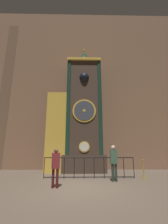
# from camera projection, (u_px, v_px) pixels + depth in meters

# --- Properties ---
(ground_plane) EXTENTS (28.00, 28.00, 0.00)m
(ground_plane) POSITION_uv_depth(u_px,v_px,m) (80.00, 189.00, 6.18)
(ground_plane) COLOR brown
(cathedral_back_wall) EXTENTS (24.00, 0.32, 14.87)m
(cathedral_back_wall) POSITION_uv_depth(u_px,v_px,m) (80.00, 83.00, 13.61)
(cathedral_back_wall) COLOR #846047
(cathedral_back_wall) RESTS_ON ground_plane
(clock_tower) EXTENTS (4.30, 1.82, 9.96)m
(clock_tower) POSITION_uv_depth(u_px,v_px,m) (78.00, 116.00, 11.52)
(clock_tower) COLOR #423328
(clock_tower) RESTS_ON ground_plane
(railing_fence) EXTENTS (5.16, 0.05, 1.13)m
(railing_fence) POSITION_uv_depth(u_px,v_px,m) (89.00, 166.00, 8.55)
(railing_fence) COLOR black
(railing_fence) RESTS_ON ground_plane
(visitor_near) EXTENTS (0.38, 0.30, 1.63)m
(visitor_near) POSITION_uv_depth(u_px,v_px,m) (56.00, 164.00, 6.55)
(visitor_near) COLOR #461518
(visitor_near) RESTS_ON ground_plane
(visitor_far) EXTENTS (0.35, 0.24, 1.79)m
(visitor_far) POSITION_uv_depth(u_px,v_px,m) (114.00, 159.00, 7.80)
(visitor_far) COLOR #213427
(visitor_far) RESTS_ON ground_plane
(stanchion_post) EXTENTS (0.28, 0.28, 1.03)m
(stanchion_post) POSITION_uv_depth(u_px,v_px,m) (144.00, 172.00, 8.39)
(stanchion_post) COLOR #B28E33
(stanchion_post) RESTS_ON ground_plane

